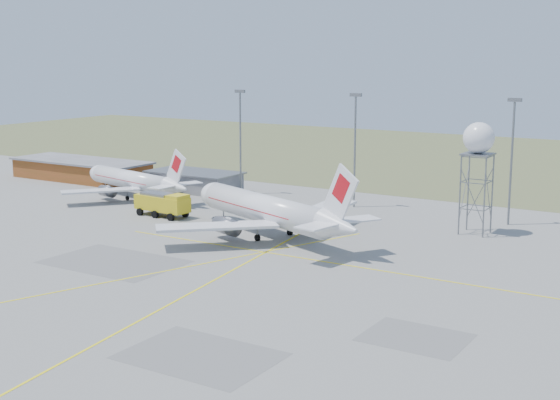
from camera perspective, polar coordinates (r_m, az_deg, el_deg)
The scene contains 12 objects.
ground at distance 83.20m, azimuth -9.22°, elevation -8.72°, with size 400.00×400.00×0.00m, color gray.
grass_strip at distance 207.19m, azimuth 17.20°, elevation 2.61°, with size 400.00×120.00×0.03m, color #526538.
building_orange at distance 177.16m, azimuth -14.32°, elevation 2.16°, with size 33.00×12.00×4.30m.
building_grey at distance 158.57m, azimuth -6.27°, elevation 1.38°, with size 19.00×10.00×3.90m.
mast_a at distance 152.91m, azimuth -2.92°, elevation 4.91°, with size 2.20×0.50×20.50m.
mast_b at distance 140.15m, azimuth 5.51°, elevation 4.34°, with size 2.20×0.50×20.50m.
mast_c at distance 130.14m, azimuth 16.61°, elevation 3.46°, with size 2.20×0.50×20.50m.
airliner_main at distance 118.05m, azimuth -0.89°, elevation -0.77°, with size 37.10×34.81×13.07m.
airliner_far at distance 152.47m, azimuth -10.63°, elevation 1.38°, with size 31.05×29.62×10.65m.
radar_tower at distance 122.49m, azimuth 14.23°, elevation 2.02°, with size 4.76×4.76×17.24m.
fire_truck at distance 134.16m, azimuth -8.52°, elevation -0.37°, with size 10.50×4.73×4.11m.
baggage_tug at distance 157.60m, azimuth -8.45°, elevation 0.79°, with size 2.75×2.70×1.76m.
Camera 1 is at (52.30, -58.59, 27.47)m, focal length 50.00 mm.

